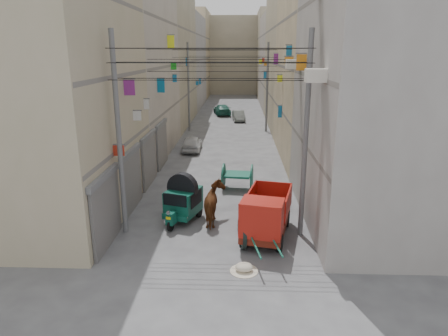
{
  "coord_description": "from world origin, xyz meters",
  "views": [
    {
      "loc": [
        1.05,
        -9.02,
        7.18
      ],
      "look_at": [
        0.46,
        6.5,
        2.64
      ],
      "focal_mm": 32.0,
      "sensor_mm": 36.0,
      "label": 1
    }
  ],
  "objects_px": {
    "feed_sack": "(244,267)",
    "distant_car_green": "(222,110)",
    "auto_rickshaw": "(183,199)",
    "distant_car_grey": "(239,116)",
    "horse": "(215,204)",
    "second_cart": "(238,176)",
    "distant_car_white": "(192,143)",
    "mini_truck": "(265,218)",
    "tonga_cart": "(258,231)"
  },
  "relations": [
    {
      "from": "auto_rickshaw",
      "to": "feed_sack",
      "type": "relative_size",
      "value": 4.07
    },
    {
      "from": "second_cart",
      "to": "distant_car_green",
      "type": "xyz_separation_m",
      "value": [
        -1.95,
        26.63,
        -0.15
      ]
    },
    {
      "from": "distant_car_grey",
      "to": "feed_sack",
      "type": "bearing_deg",
      "value": -95.63
    },
    {
      "from": "auto_rickshaw",
      "to": "tonga_cart",
      "type": "xyz_separation_m",
      "value": [
        3.17,
        -2.42,
        -0.31
      ]
    },
    {
      "from": "mini_truck",
      "to": "feed_sack",
      "type": "xyz_separation_m",
      "value": [
        -0.83,
        -2.32,
        -0.8
      ]
    },
    {
      "from": "tonga_cart",
      "to": "distant_car_white",
      "type": "bearing_deg",
      "value": 95.69
    },
    {
      "from": "distant_car_white",
      "to": "distant_car_grey",
      "type": "xyz_separation_m",
      "value": [
        3.46,
        13.68,
        -0.03
      ]
    },
    {
      "from": "mini_truck",
      "to": "distant_car_white",
      "type": "height_order",
      "value": "mini_truck"
    },
    {
      "from": "auto_rickshaw",
      "to": "distant_car_grey",
      "type": "relative_size",
      "value": 0.74
    },
    {
      "from": "second_cart",
      "to": "distant_car_green",
      "type": "height_order",
      "value": "second_cart"
    },
    {
      "from": "horse",
      "to": "distant_car_grey",
      "type": "height_order",
      "value": "horse"
    },
    {
      "from": "tonga_cart",
      "to": "mini_truck",
      "type": "xyz_separation_m",
      "value": [
        0.31,
        0.54,
        0.29
      ]
    },
    {
      "from": "auto_rickshaw",
      "to": "distant_car_green",
      "type": "xyz_separation_m",
      "value": [
        0.42,
        30.85,
        -0.37
      ]
    },
    {
      "from": "auto_rickshaw",
      "to": "distant_car_white",
      "type": "xyz_separation_m",
      "value": [
        -1.08,
        12.88,
        -0.4
      ]
    },
    {
      "from": "second_cart",
      "to": "distant_car_grey",
      "type": "relative_size",
      "value": 0.53
    },
    {
      "from": "feed_sack",
      "to": "horse",
      "type": "xyz_separation_m",
      "value": [
        -1.22,
        3.96,
        0.72
      ]
    },
    {
      "from": "feed_sack",
      "to": "horse",
      "type": "bearing_deg",
      "value": 107.12
    },
    {
      "from": "second_cart",
      "to": "feed_sack",
      "type": "xyz_separation_m",
      "value": [
        0.27,
        -8.41,
        -0.6
      ]
    },
    {
      "from": "horse",
      "to": "distant_car_white",
      "type": "bearing_deg",
      "value": -82.21
    },
    {
      "from": "second_cart",
      "to": "auto_rickshaw",
      "type": "bearing_deg",
      "value": -113.29
    },
    {
      "from": "second_cart",
      "to": "horse",
      "type": "xyz_separation_m",
      "value": [
        -0.95,
        -4.46,
        0.12
      ]
    },
    {
      "from": "mini_truck",
      "to": "distant_car_grey",
      "type": "distance_m",
      "value": 28.47
    },
    {
      "from": "feed_sack",
      "to": "distant_car_green",
      "type": "relative_size",
      "value": 0.14
    },
    {
      "from": "mini_truck",
      "to": "feed_sack",
      "type": "distance_m",
      "value": 2.59
    },
    {
      "from": "tonga_cart",
      "to": "distant_car_white",
      "type": "distance_m",
      "value": 15.89
    },
    {
      "from": "auto_rickshaw",
      "to": "distant_car_grey",
      "type": "bearing_deg",
      "value": 102.87
    },
    {
      "from": "horse",
      "to": "distant_car_green",
      "type": "distance_m",
      "value": 31.11
    },
    {
      "from": "distant_car_grey",
      "to": "distant_car_green",
      "type": "relative_size",
      "value": 0.8
    },
    {
      "from": "distant_car_white",
      "to": "distant_car_grey",
      "type": "distance_m",
      "value": 14.11
    },
    {
      "from": "auto_rickshaw",
      "to": "second_cart",
      "type": "height_order",
      "value": "auto_rickshaw"
    },
    {
      "from": "feed_sack",
      "to": "distant_car_grey",
      "type": "bearing_deg",
      "value": 90.48
    },
    {
      "from": "feed_sack",
      "to": "distant_car_grey",
      "type": "height_order",
      "value": "distant_car_grey"
    },
    {
      "from": "feed_sack",
      "to": "distant_car_white",
      "type": "bearing_deg",
      "value": 102.3
    },
    {
      "from": "second_cart",
      "to": "distant_car_white",
      "type": "distance_m",
      "value": 9.33
    },
    {
      "from": "distant_car_grey",
      "to": "auto_rickshaw",
      "type": "bearing_deg",
      "value": -101.23
    },
    {
      "from": "auto_rickshaw",
      "to": "second_cart",
      "type": "bearing_deg",
      "value": 78.64
    },
    {
      "from": "tonga_cart",
      "to": "feed_sack",
      "type": "bearing_deg",
      "value": -116.33
    },
    {
      "from": "mini_truck",
      "to": "distant_car_grey",
      "type": "relative_size",
      "value": 1.14
    },
    {
      "from": "second_cart",
      "to": "feed_sack",
      "type": "height_order",
      "value": "second_cart"
    },
    {
      "from": "horse",
      "to": "distant_car_white",
      "type": "height_order",
      "value": "horse"
    },
    {
      "from": "horse",
      "to": "distant_car_green",
      "type": "xyz_separation_m",
      "value": [
        -1.0,
        31.09,
        -0.27
      ]
    },
    {
      "from": "second_cart",
      "to": "distant_car_grey",
      "type": "distance_m",
      "value": 22.35
    },
    {
      "from": "mini_truck",
      "to": "distant_car_green",
      "type": "xyz_separation_m",
      "value": [
        -3.05,
        32.73,
        -0.35
      ]
    },
    {
      "from": "auto_rickshaw",
      "to": "distant_car_green",
      "type": "height_order",
      "value": "auto_rickshaw"
    },
    {
      "from": "auto_rickshaw",
      "to": "horse",
      "type": "bearing_deg",
      "value": 8.44
    },
    {
      "from": "horse",
      "to": "distant_car_white",
      "type": "relative_size",
      "value": 0.62
    },
    {
      "from": "feed_sack",
      "to": "mini_truck",
      "type": "bearing_deg",
      "value": 70.22
    },
    {
      "from": "distant_car_grey",
      "to": "tonga_cart",
      "type": "bearing_deg",
      "value": -94.56
    },
    {
      "from": "tonga_cart",
      "to": "mini_truck",
      "type": "bearing_deg",
      "value": 50.64
    },
    {
      "from": "horse",
      "to": "distant_car_green",
      "type": "relative_size",
      "value": 0.5
    }
  ]
}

